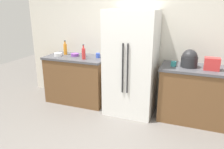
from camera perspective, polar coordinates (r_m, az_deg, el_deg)
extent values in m
cube|color=silver|center=(4.14, 7.95, 10.59)|extent=(4.93, 0.10, 2.75)
cube|color=brown|center=(4.45, -8.83, -1.40)|extent=(1.17, 0.62, 0.88)
cube|color=#4C4C51|center=(4.32, -9.11, 4.35)|extent=(1.20, 0.65, 0.04)
cube|color=brown|center=(3.92, 21.53, -5.16)|extent=(1.25, 0.62, 0.88)
cube|color=#4C4C51|center=(3.77, 22.30, 1.27)|extent=(1.28, 0.65, 0.04)
cube|color=white|center=(3.85, 5.03, 2.93)|extent=(0.84, 0.71, 1.80)
cylinder|color=#262628|center=(3.52, 2.75, 1.56)|extent=(0.02, 0.02, 0.81)
cylinder|color=#262628|center=(3.50, 3.99, 1.43)|extent=(0.02, 0.02, 0.81)
cube|color=red|center=(3.68, 24.39, 2.51)|extent=(0.22, 0.15, 0.19)
cylinder|color=#262628|center=(3.74, 19.28, 3.09)|extent=(0.26, 0.26, 0.17)
sphere|color=#262628|center=(3.72, 19.41, 4.32)|extent=(0.24, 0.24, 0.24)
cylinder|color=orange|center=(4.52, -11.96, 6.40)|extent=(0.07, 0.07, 0.21)
cylinder|color=orange|center=(4.49, -12.07, 8.04)|extent=(0.03, 0.03, 0.05)
cylinder|color=#333338|center=(4.49, -12.10, 8.46)|extent=(0.03, 0.03, 0.02)
cylinder|color=red|center=(4.07, -7.33, 5.31)|extent=(0.07, 0.07, 0.20)
cylinder|color=red|center=(4.04, -7.41, 7.07)|extent=(0.03, 0.03, 0.06)
cylinder|color=#333338|center=(4.04, -7.43, 7.59)|extent=(0.03, 0.03, 0.02)
cylinder|color=blue|center=(4.17, -3.64, 4.94)|extent=(0.08, 0.08, 0.09)
cylinder|color=teal|center=(3.72, 15.59, 2.68)|extent=(0.09, 0.09, 0.08)
cylinder|color=black|center=(4.27, -7.34, 5.29)|extent=(0.07, 0.07, 0.11)
cylinder|color=white|center=(4.42, -13.74, 5.06)|extent=(0.15, 0.15, 0.06)
cylinder|color=purple|center=(4.36, -9.55, 5.05)|extent=(0.15, 0.15, 0.05)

